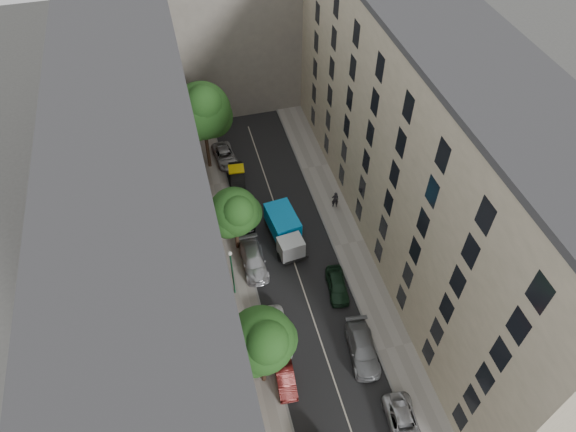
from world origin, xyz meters
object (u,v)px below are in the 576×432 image
object	(u,v)px
car_left_1	(285,376)
car_right_1	(362,349)
tree_mid	(235,214)
car_right_2	(337,285)
car_left_3	(254,260)
car_left_5	(237,177)
tree_near	(263,342)
lamp_post	(232,268)
pedestrian	(335,200)
car_left_6	(225,156)
car_right_0	(404,424)
car_left_4	(244,216)
car_left_2	(274,334)
tarp_truck	(285,230)
tree_far	(203,113)

from	to	relation	value
car_left_1	car_right_1	distance (m)	6.43
tree_mid	car_right_2	bearing A→B (deg)	-42.55
car_left_3	tree_mid	bearing A→B (deg)	111.54
car_left_1	car_left_3	size ratio (longest dim) A/B	0.76
car_left_5	car_left_1	bearing A→B (deg)	-85.68
tree_near	lamp_post	distance (m)	8.72
car_right_2	pedestrian	world-z (taller)	pedestrian
car_left_6	car_left_3	bearing A→B (deg)	-95.73
car_right_1	car_right_0	bearing A→B (deg)	-75.42
pedestrian	car_left_5	bearing A→B (deg)	-22.02
car_left_3	car_left_1	bearing A→B (deg)	-89.90
car_left_4	car_left_5	world-z (taller)	car_left_4
car_left_2	car_left_4	world-z (taller)	car_left_2
car_left_5	car_right_1	size ratio (longest dim) A/B	0.81
tarp_truck	car_left_3	bearing A→B (deg)	-154.61
car_left_4	tree_near	world-z (taller)	tree_near
car_right_2	car_left_3	bearing A→B (deg)	153.71
car_left_6	pedestrian	bearing A→B (deg)	-52.07
tree_near	lamp_post	size ratio (longest dim) A/B	1.53
car_right_0	tree_far	xyz separation A→B (m)	(-8.88, 30.89, 6.47)
car_left_6	tree_near	distance (m)	26.29
car_left_4	tree_near	distance (m)	17.40
car_left_2	car_right_0	world-z (taller)	car_left_2
car_left_5	car_right_1	distance (m)	22.55
lamp_post	car_left_2	bearing A→B (deg)	-66.54
car_left_5	tree_near	xyz separation A→B (m)	(-2.06, -22.11, 5.24)
tarp_truck	car_left_6	bearing A→B (deg)	98.70
tree_mid	tree_near	bearing A→B (deg)	-92.30
car_left_2	lamp_post	bearing A→B (deg)	116.30
pedestrian	tree_near	bearing A→B (deg)	69.38
car_left_4	car_left_6	distance (m)	9.20
car_left_2	car_right_0	bearing A→B (deg)	-49.11
car_left_2	car_left_4	xyz separation A→B (m)	(0.26, 13.20, -0.03)
car_left_2	car_left_3	bearing A→B (deg)	92.84
tarp_truck	car_right_0	distance (m)	19.32
tarp_truck	lamp_post	size ratio (longest dim) A/B	1.09
lamp_post	car_right_2	bearing A→B (deg)	-12.27
car_left_4	tree_near	bearing A→B (deg)	-94.87
car_left_6	pedestrian	xyz separation A→B (m)	(9.30, -9.74, 0.46)
car_left_5	lamp_post	world-z (taller)	lamp_post
car_right_0	car_right_1	distance (m)	6.25
car_left_1	tree_far	xyz separation A→B (m)	(-1.68, 25.29, 6.47)
car_left_1	car_right_1	bearing A→B (deg)	9.20
car_left_5	car_right_0	world-z (taller)	car_left_5
car_left_3	lamp_post	size ratio (longest dim) A/B	0.91
car_right_2	pedestrian	xyz separation A→B (m)	(2.90, 9.46, 0.41)
car_left_6	tree_near	world-z (taller)	tree_near
tree_mid	tree_far	world-z (taller)	tree_far
tree_far	car_right_2	bearing A→B (deg)	-66.39
car_left_3	car_right_1	bearing A→B (deg)	-58.78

